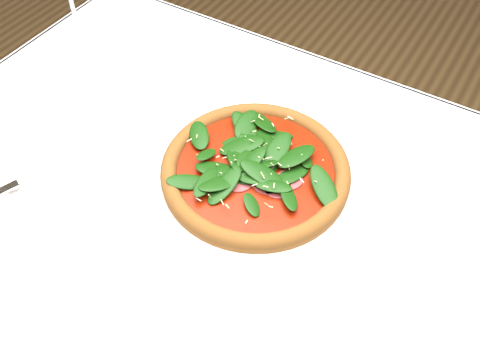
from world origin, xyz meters
The scene contains 3 objects.
dining_table centered at (0.00, 0.00, 0.65)m, with size 1.21×0.81×0.75m.
plate centered at (-0.02, 0.06, 0.76)m, with size 0.34×0.34×0.01m.
pizza centered at (-0.02, 0.06, 0.78)m, with size 0.36×0.36×0.04m.
Camera 1 is at (0.25, -0.43, 1.40)m, focal length 40.00 mm.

